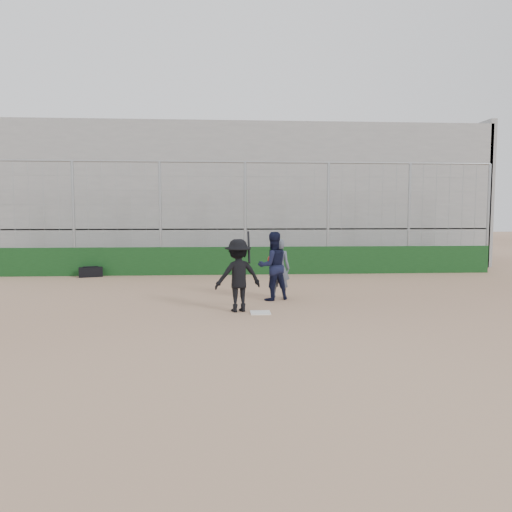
{
  "coord_description": "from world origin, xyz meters",
  "views": [
    {
      "loc": [
        -0.85,
        -10.85,
        2.22
      ],
      "look_at": [
        0.0,
        1.4,
        1.15
      ],
      "focal_mm": 35.0,
      "sensor_mm": 36.0,
      "label": 1
    }
  ],
  "objects": [
    {
      "name": "umpire",
      "position": [
        0.64,
        1.99,
        0.7
      ],
      "size": [
        0.64,
        0.49,
        1.39
      ],
      "primitive_type": "imported",
      "rotation": [
        0.0,
        0.0,
        2.9
      ],
      "color": "#4B525F",
      "rests_on": "ground"
    },
    {
      "name": "ground",
      "position": [
        0.0,
        0.0,
        0.0
      ],
      "size": [
        90.0,
        90.0,
        0.0
      ],
      "primitive_type": "plane",
      "color": "#866148",
      "rests_on": "ground"
    },
    {
      "name": "equipment_bag",
      "position": [
        -5.38,
        6.63,
        0.17
      ],
      "size": [
        0.84,
        0.55,
        0.37
      ],
      "color": "black",
      "rests_on": "ground"
    },
    {
      "name": "catcher_crouched",
      "position": [
        0.44,
        1.61,
        0.58
      ],
      "size": [
        1.04,
        0.95,
        1.17
      ],
      "color": "black",
      "rests_on": "ground"
    },
    {
      "name": "batter_at_plate",
      "position": [
        -0.48,
        0.25,
        0.82
      ],
      "size": [
        1.17,
        0.86,
        1.8
      ],
      "color": "black",
      "rests_on": "ground"
    },
    {
      "name": "home_plate",
      "position": [
        0.0,
        0.0,
        0.01
      ],
      "size": [
        0.44,
        0.44,
        0.02
      ],
      "primitive_type": "cube",
      "color": "white",
      "rests_on": "ground"
    },
    {
      "name": "bleachers",
      "position": [
        0.0,
        11.95,
        2.92
      ],
      "size": [
        20.25,
        6.7,
        6.98
      ],
      "color": "gray",
      "rests_on": "ground"
    },
    {
      "name": "backstop",
      "position": [
        0.0,
        7.0,
        0.96
      ],
      "size": [
        18.1,
        0.25,
        4.04
      ],
      "color": "#113513",
      "rests_on": "ground"
    }
  ]
}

